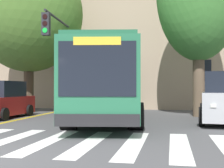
% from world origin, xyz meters
% --- Properties ---
extents(crosswalk, '(15.04, 4.23, 0.01)m').
position_xyz_m(crosswalk, '(-0.28, 2.24, 0.00)').
color(crosswalk, white).
rests_on(crosswalk, ground).
extents(lane_line_yellow_inner, '(0.12, 36.00, 0.01)m').
position_xyz_m(lane_line_yellow_inner, '(-2.82, 16.24, 0.00)').
color(lane_line_yellow_inner, gold).
rests_on(lane_line_yellow_inner, ground).
extents(lane_line_yellow_outer, '(0.12, 36.00, 0.01)m').
position_xyz_m(lane_line_yellow_outer, '(-2.66, 16.24, 0.00)').
color(lane_line_yellow_outer, gold).
rests_on(lane_line_yellow_outer, ground).
extents(city_bus, '(4.28, 11.84, 3.25)m').
position_xyz_m(city_bus, '(1.34, 8.38, 1.78)').
color(city_bus, '#28704C').
rests_on(city_bus, ground).
extents(car_red_near_lane, '(1.92, 4.09, 1.83)m').
position_xyz_m(car_red_near_lane, '(-3.95, 8.14, 0.84)').
color(car_red_near_lane, '#AD1E1E').
rests_on(car_red_near_lane, ground).
extents(traffic_light_overhead, '(0.55, 4.53, 5.33)m').
position_xyz_m(traffic_light_overhead, '(-1.26, 9.27, 3.65)').
color(traffic_light_overhead, '#28282D').
rests_on(traffic_light_overhead, ground).
extents(street_tree_curbside_small, '(8.14, 7.95, 9.50)m').
position_xyz_m(street_tree_curbside_small, '(-4.21, 11.61, 5.97)').
color(street_tree_curbside_small, '#4C3D2D').
rests_on(street_tree_curbside_small, ground).
extents(building_facade, '(33.85, 9.47, 10.53)m').
position_xyz_m(building_facade, '(1.84, 19.87, 5.27)').
color(building_facade, tan).
rests_on(building_facade, ground).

